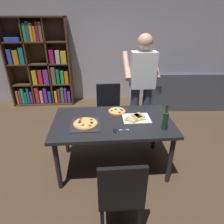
{
  "coord_description": "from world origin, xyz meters",
  "views": [
    {
      "loc": [
        -0.18,
        -2.21,
        2.01
      ],
      "look_at": [
        0.0,
        0.15,
        0.8
      ],
      "focal_mm": 31.31,
      "sensor_mm": 36.0,
      "label": 1
    }
  ],
  "objects_px": {
    "dining_table": "(113,126)",
    "second_pizza_plain": "(117,111)",
    "wine_bottle": "(165,120)",
    "pepperoni_pizza_on_tray": "(86,124)",
    "couch": "(186,93)",
    "person_serving_pizza": "(142,84)",
    "chair_near_camera": "(121,191)",
    "kitchen_scissors": "(118,130)",
    "chair_far_side": "(109,107)",
    "bookshelf": "(41,67)"
  },
  "relations": [
    {
      "from": "bookshelf",
      "to": "person_serving_pizza",
      "type": "relative_size",
      "value": 1.11
    },
    {
      "from": "bookshelf",
      "to": "second_pizza_plain",
      "type": "relative_size",
      "value": 8.08
    },
    {
      "from": "dining_table",
      "to": "kitchen_scissors",
      "type": "distance_m",
      "value": 0.27
    },
    {
      "from": "dining_table",
      "to": "chair_far_side",
      "type": "bearing_deg",
      "value": 90.0
    },
    {
      "from": "chair_near_camera",
      "to": "chair_far_side",
      "type": "relative_size",
      "value": 1.0
    },
    {
      "from": "dining_table",
      "to": "pepperoni_pizza_on_tray",
      "type": "xyz_separation_m",
      "value": [
        -0.35,
        -0.08,
        0.09
      ]
    },
    {
      "from": "dining_table",
      "to": "couch",
      "type": "relative_size",
      "value": 0.89
    },
    {
      "from": "dining_table",
      "to": "chair_near_camera",
      "type": "relative_size",
      "value": 1.73
    },
    {
      "from": "dining_table",
      "to": "couch",
      "type": "xyz_separation_m",
      "value": [
        1.9,
        1.99,
        -0.37
      ]
    },
    {
      "from": "person_serving_pizza",
      "to": "second_pizza_plain",
      "type": "height_order",
      "value": "person_serving_pizza"
    },
    {
      "from": "chair_far_side",
      "to": "person_serving_pizza",
      "type": "relative_size",
      "value": 0.51
    },
    {
      "from": "couch",
      "to": "pepperoni_pizza_on_tray",
      "type": "bearing_deg",
      "value": -137.32
    },
    {
      "from": "person_serving_pizza",
      "to": "wine_bottle",
      "type": "distance_m",
      "value": 0.97
    },
    {
      "from": "wine_bottle",
      "to": "chair_near_camera",
      "type": "bearing_deg",
      "value": -131.51
    },
    {
      "from": "bookshelf",
      "to": "wine_bottle",
      "type": "distance_m",
      "value": 3.35
    },
    {
      "from": "wine_bottle",
      "to": "pepperoni_pizza_on_tray",
      "type": "bearing_deg",
      "value": 170.31
    },
    {
      "from": "person_serving_pizza",
      "to": "kitchen_scissors",
      "type": "xyz_separation_m",
      "value": [
        -0.47,
        -0.96,
        -0.24
      ]
    },
    {
      "from": "bookshelf",
      "to": "pepperoni_pizza_on_tray",
      "type": "bearing_deg",
      "value": -65.32
    },
    {
      "from": "bookshelf",
      "to": "kitchen_scissors",
      "type": "distance_m",
      "value": 3.04
    },
    {
      "from": "couch",
      "to": "wine_bottle",
      "type": "bearing_deg",
      "value": -120.08
    },
    {
      "from": "chair_near_camera",
      "to": "bookshelf",
      "type": "distance_m",
      "value": 3.64
    },
    {
      "from": "pepperoni_pizza_on_tray",
      "to": "couch",
      "type": "bearing_deg",
      "value": 42.68
    },
    {
      "from": "chair_near_camera",
      "to": "pepperoni_pizza_on_tray",
      "type": "bearing_deg",
      "value": 112.52
    },
    {
      "from": "chair_far_side",
      "to": "kitchen_scissors",
      "type": "bearing_deg",
      "value": -87.79
    },
    {
      "from": "person_serving_pizza",
      "to": "pepperoni_pizza_on_tray",
      "type": "distance_m",
      "value": 1.2
    },
    {
      "from": "kitchen_scissors",
      "to": "second_pizza_plain",
      "type": "relative_size",
      "value": 0.8
    },
    {
      "from": "chair_far_side",
      "to": "chair_near_camera",
      "type": "bearing_deg",
      "value": -90.0
    },
    {
      "from": "chair_far_side",
      "to": "person_serving_pizza",
      "type": "xyz_separation_m",
      "value": [
        0.52,
        -0.22,
        0.49
      ]
    },
    {
      "from": "chair_far_side",
      "to": "person_serving_pizza",
      "type": "bearing_deg",
      "value": -23.08
    },
    {
      "from": "chair_far_side",
      "to": "bookshelf",
      "type": "height_order",
      "value": "bookshelf"
    },
    {
      "from": "pepperoni_pizza_on_tray",
      "to": "wine_bottle",
      "type": "height_order",
      "value": "wine_bottle"
    },
    {
      "from": "dining_table",
      "to": "second_pizza_plain",
      "type": "height_order",
      "value": "second_pizza_plain"
    },
    {
      "from": "wine_bottle",
      "to": "second_pizza_plain",
      "type": "bearing_deg",
      "value": 136.74
    },
    {
      "from": "chair_far_side",
      "to": "second_pizza_plain",
      "type": "relative_size",
      "value": 3.73
    },
    {
      "from": "bookshelf",
      "to": "kitchen_scissors",
      "type": "xyz_separation_m",
      "value": [
        1.52,
        -2.62,
        -0.14
      ]
    },
    {
      "from": "chair_near_camera",
      "to": "kitchen_scissors",
      "type": "bearing_deg",
      "value": 86.19
    },
    {
      "from": "person_serving_pizza",
      "to": "second_pizza_plain",
      "type": "xyz_separation_m",
      "value": [
        -0.44,
        -0.46,
        -0.24
      ]
    },
    {
      "from": "person_serving_pizza",
      "to": "pepperoni_pizza_on_tray",
      "type": "relative_size",
      "value": 4.8
    },
    {
      "from": "chair_near_camera",
      "to": "kitchen_scissors",
      "type": "xyz_separation_m",
      "value": [
        0.05,
        0.68,
        0.24
      ]
    },
    {
      "from": "chair_far_side",
      "to": "pepperoni_pizza_on_tray",
      "type": "distance_m",
      "value": 1.1
    },
    {
      "from": "couch",
      "to": "bookshelf",
      "type": "relative_size",
      "value": 0.9
    },
    {
      "from": "couch",
      "to": "kitchen_scissors",
      "type": "distance_m",
      "value": 2.94
    },
    {
      "from": "chair_far_side",
      "to": "bookshelf",
      "type": "distance_m",
      "value": 2.1
    },
    {
      "from": "couch",
      "to": "person_serving_pizza",
      "type": "bearing_deg",
      "value": -137.15
    },
    {
      "from": "couch",
      "to": "kitchen_scissors",
      "type": "xyz_separation_m",
      "value": [
        -1.85,
        -2.23,
        0.45
      ]
    },
    {
      "from": "wine_bottle",
      "to": "kitchen_scissors",
      "type": "height_order",
      "value": "wine_bottle"
    },
    {
      "from": "bookshelf",
      "to": "person_serving_pizza",
      "type": "bearing_deg",
      "value": -39.86
    },
    {
      "from": "wine_bottle",
      "to": "dining_table",
      "type": "bearing_deg",
      "value": 157.75
    },
    {
      "from": "chair_near_camera",
      "to": "kitchen_scissors",
      "type": "distance_m",
      "value": 0.72
    },
    {
      "from": "chair_near_camera",
      "to": "second_pizza_plain",
      "type": "relative_size",
      "value": 3.73
    }
  ]
}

